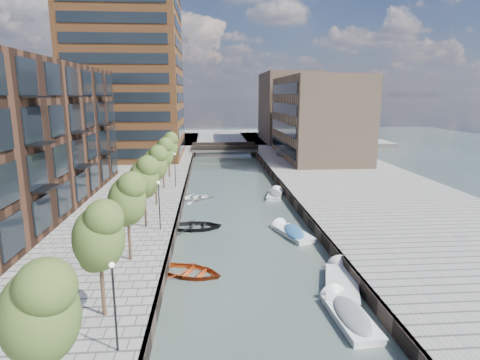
{
  "coord_description": "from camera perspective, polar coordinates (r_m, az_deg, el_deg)",
  "views": [
    {
      "loc": [
        -3.07,
        -7.95,
        11.95
      ],
      "look_at": [
        0.0,
        31.52,
        3.5
      ],
      "focal_mm": 30.0,
      "sensor_mm": 36.0,
      "label": 1
    }
  ],
  "objects": [
    {
      "name": "motorboat_1",
      "position": [
        23.82,
        15.06,
        -17.95
      ],
      "size": [
        2.04,
        5.09,
        1.66
      ],
      "color": "white",
      "rests_on": "ground"
    },
    {
      "name": "tan_block_far",
      "position": [
        97.88,
        6.9,
        10.24
      ],
      "size": [
        12.0,
        20.0,
        16.0
      ],
      "primitive_type": "cube",
      "color": "#8F7058",
      "rests_on": "quay_right"
    },
    {
      "name": "sloop_2",
      "position": [
        28.06,
        -6.97,
        -13.25
      ],
      "size": [
        5.34,
        4.72,
        0.92
      ],
      "primitive_type": "imported",
      "rotation": [
        0.0,
        0.0,
        1.14
      ],
      "color": "#9F3611",
      "rests_on": "ground"
    },
    {
      "name": "tree_4",
      "position": [
        40.86,
        -12.03,
        2.43
      ],
      "size": [
        2.5,
        2.5,
        5.95
      ],
      "color": "#382619",
      "rests_on": "quay_left"
    },
    {
      "name": "tree_2",
      "position": [
        27.33,
        -15.78,
        -2.48
      ],
      "size": [
        2.5,
        2.5,
        5.95
      ],
      "color": "#382619",
      "rests_on": "quay_left"
    },
    {
      "name": "quay_wall_left",
      "position": [
        49.39,
        -7.85,
        -1.47
      ],
      "size": [
        0.25,
        140.0,
        1.0
      ],
      "primitive_type": "cube",
      "color": "#332823",
      "rests_on": "ground"
    },
    {
      "name": "far_closure",
      "position": [
        108.6,
        -2.82,
        5.98
      ],
      "size": [
        80.0,
        40.0,
        1.0
      ],
      "primitive_type": "cube",
      "color": "gray",
      "rests_on": "ground"
    },
    {
      "name": "tree_5",
      "position": [
        47.73,
        -10.96,
        3.83
      ],
      "size": [
        2.5,
        2.5,
        5.95
      ],
      "color": "#382619",
      "rests_on": "quay_left"
    },
    {
      "name": "apartment_block",
      "position": [
        41.74,
        -28.48,
        5.17
      ],
      "size": [
        8.0,
        38.0,
        14.0
      ],
      "primitive_type": "cube",
      "color": "black",
      "rests_on": "quay_left"
    },
    {
      "name": "tree_1",
      "position": [
        20.8,
        -19.48,
        -7.29
      ],
      "size": [
        2.5,
        2.5,
        5.95
      ],
      "color": "#382619",
      "rests_on": "quay_left"
    },
    {
      "name": "tree_3",
      "position": [
        34.05,
        -13.53,
        0.46
      ],
      "size": [
        2.5,
        2.5,
        5.95
      ],
      "color": "#382619",
      "rests_on": "quay_left"
    },
    {
      "name": "tan_block_near",
      "position": [
        72.62,
        10.91,
        8.72
      ],
      "size": [
        12.0,
        25.0,
        14.0
      ],
      "primitive_type": "cube",
      "color": "#8F7058",
      "rests_on": "quay_right"
    },
    {
      "name": "lamp_1",
      "position": [
        33.31,
        -11.43,
        -2.87
      ],
      "size": [
        0.24,
        0.24,
        4.12
      ],
      "color": "black",
      "rests_on": "quay_left"
    },
    {
      "name": "quay_right",
      "position": [
        52.86,
        16.82,
        -0.99
      ],
      "size": [
        20.0,
        140.0,
        1.0
      ],
      "primitive_type": "cube",
      "color": "gray",
      "rests_on": "ground"
    },
    {
      "name": "motorboat_3",
      "position": [
        35.47,
        7.27,
        -7.4
      ],
      "size": [
        3.16,
        5.13,
        1.62
      ],
      "color": "white",
      "rests_on": "ground"
    },
    {
      "name": "bridge",
      "position": [
        80.71,
        -2.24,
        4.52
      ],
      "size": [
        13.0,
        6.0,
        1.3
      ],
      "color": "gray",
      "rests_on": "ground"
    },
    {
      "name": "sloop_4",
      "position": [
        36.85,
        -6.36,
        -6.95
      ],
      "size": [
        4.97,
        3.62,
        1.01
      ],
      "primitive_type": "imported",
      "rotation": [
        0.0,
        0.0,
        1.54
      ],
      "color": "black",
      "rests_on": "ground"
    },
    {
      "name": "tower",
      "position": [
        74.38,
        -15.77,
        14.73
      ],
      "size": [
        18.0,
        18.0,
        30.0
      ],
      "primitive_type": "cube",
      "color": "brown",
      "rests_on": "quay_left"
    },
    {
      "name": "car",
      "position": [
        72.58,
        6.35,
        3.85
      ],
      "size": [
        2.93,
        4.41,
        1.39
      ],
      "primitive_type": "imported",
      "rotation": [
        0.0,
        0.0,
        0.34
      ],
      "color": "#A8ABAD",
      "rests_on": "quay_right"
    },
    {
      "name": "quay_wall_right",
      "position": [
        50.15,
        6.21,
        -1.22
      ],
      "size": [
        0.25,
        140.0,
        1.0
      ],
      "primitive_type": "cube",
      "color": "#332823",
      "rests_on": "ground"
    },
    {
      "name": "water",
      "position": [
        49.52,
        -0.76,
        -1.92
      ],
      "size": [
        300.0,
        300.0,
        0.0
      ],
      "primitive_type": "plane",
      "color": "#38473F",
      "rests_on": "ground"
    },
    {
      "name": "tree_0",
      "position": [
        14.71,
        -26.65,
        -16.17
      ],
      "size": [
        2.5,
        2.5,
        5.95
      ],
      "color": "#382619",
      "rests_on": "quay_left"
    },
    {
      "name": "motorboat_2",
      "position": [
        27.51,
        14.17,
        -13.84
      ],
      "size": [
        3.43,
        5.91,
        1.87
      ],
      "color": "silver",
      "rests_on": "ground"
    },
    {
      "name": "lamp_2",
      "position": [
        48.87,
        -9.23,
        1.95
      ],
      "size": [
        0.24,
        0.24,
        4.12
      ],
      "color": "black",
      "rests_on": "quay_left"
    },
    {
      "name": "tree_6",
      "position": [
        54.63,
        -10.16,
        4.88
      ],
      "size": [
        2.5,
        2.5,
        5.95
      ],
      "color": "#382619",
      "rests_on": "quay_left"
    },
    {
      "name": "sloop_3",
      "position": [
        46.79,
        -6.23,
        -2.82
      ],
      "size": [
        5.38,
        4.62,
        0.94
      ],
      "primitive_type": "imported",
      "rotation": [
        0.0,
        0.0,
        1.93
      ],
      "color": "white",
      "rests_on": "ground"
    },
    {
      "name": "motorboat_4",
      "position": [
        48.41,
        5.02,
        -2.06
      ],
      "size": [
        2.7,
        4.87,
        1.54
      ],
      "color": "silver",
      "rests_on": "ground"
    },
    {
      "name": "lamp_0",
      "position": [
        18.51,
        -17.47,
        -15.66
      ],
      "size": [
        0.24,
        0.24,
        4.12
      ],
      "color": "black",
      "rests_on": "quay_left"
    }
  ]
}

